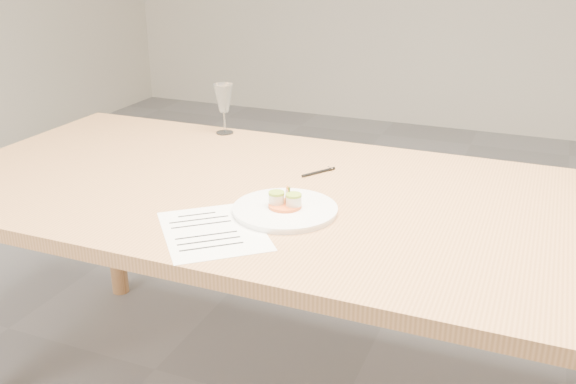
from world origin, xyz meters
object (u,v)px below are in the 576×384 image
at_px(dining_table, 343,222).
at_px(recipe_sheet, 213,231).
at_px(wine_glass_0, 224,99).
at_px(ballpoint_pen, 319,172).
at_px(dinner_plate, 285,209).

distance_m(dining_table, recipe_sheet, 0.39).
distance_m(recipe_sheet, wine_glass_0, 0.84).
relative_size(ballpoint_pen, wine_glass_0, 0.61).
bearing_deg(recipe_sheet, wine_glass_0, 75.68).
bearing_deg(wine_glass_0, dining_table, -36.48).
relative_size(dining_table, wine_glass_0, 13.48).
bearing_deg(dining_table, dinner_plate, -126.90).
relative_size(recipe_sheet, wine_glass_0, 2.12).
xyz_separation_m(dining_table, ballpoint_pen, (-0.13, 0.17, 0.07)).
xyz_separation_m(dinner_plate, recipe_sheet, (-0.12, -0.17, -0.01)).
bearing_deg(dining_table, ballpoint_pen, 128.31).
bearing_deg(dining_table, wine_glass_0, 143.52).
bearing_deg(recipe_sheet, ballpoint_pen, 38.50).
relative_size(dinner_plate, recipe_sheet, 0.71).
bearing_deg(ballpoint_pen, dinner_plate, -143.95).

